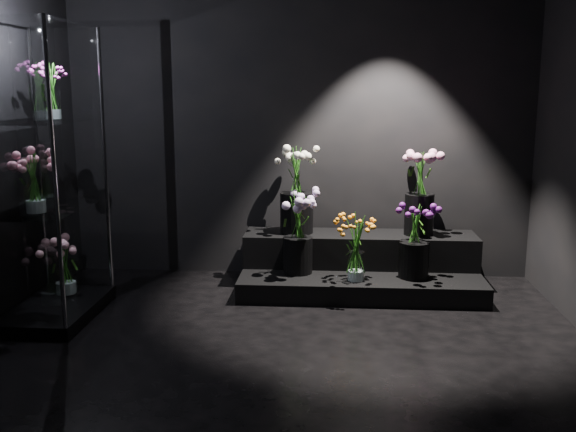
# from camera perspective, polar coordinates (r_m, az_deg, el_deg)

# --- Properties ---
(floor) EXTENTS (4.00, 4.00, 0.00)m
(floor) POSITION_cam_1_polar(r_m,az_deg,el_deg) (3.94, -0.71, -13.23)
(floor) COLOR black
(floor) RESTS_ON ground
(wall_back) EXTENTS (4.00, 0.00, 4.00)m
(wall_back) POSITION_cam_1_polar(r_m,az_deg,el_deg) (5.58, 0.98, 8.88)
(wall_back) COLOR black
(wall_back) RESTS_ON floor
(wall_front) EXTENTS (4.00, 0.00, 4.00)m
(wall_front) POSITION_cam_1_polar(r_m,az_deg,el_deg) (1.62, -6.73, 2.93)
(wall_front) COLOR black
(wall_front) RESTS_ON floor
(display_riser) EXTENTS (1.94, 0.86, 0.43)m
(display_riser) POSITION_cam_1_polar(r_m,az_deg,el_deg) (5.39, 6.41, -4.46)
(display_riser) COLOR black
(display_riser) RESTS_ON floor
(display_case) EXTENTS (0.57, 0.94, 2.07)m
(display_case) POSITION_cam_1_polar(r_m,az_deg,el_deg) (4.79, -20.69, 3.39)
(display_case) COLOR black
(display_case) RESTS_ON floor
(bouquet_orange_bells) EXTENTS (0.30, 0.30, 0.53)m
(bouquet_orange_bells) POSITION_cam_1_polar(r_m,az_deg,el_deg) (4.98, 6.09, -2.71)
(bouquet_orange_bells) COLOR white
(bouquet_orange_bells) RESTS_ON display_riser
(bouquet_lilac) EXTENTS (0.47, 0.47, 0.68)m
(bouquet_lilac) POSITION_cam_1_polar(r_m,az_deg,el_deg) (5.14, 0.88, -0.76)
(bouquet_lilac) COLOR black
(bouquet_lilac) RESTS_ON display_riser
(bouquet_purple) EXTENTS (0.37, 0.37, 0.59)m
(bouquet_purple) POSITION_cam_1_polar(r_m,az_deg,el_deg) (5.12, 11.19, -1.82)
(bouquet_purple) COLOR black
(bouquet_purple) RESTS_ON display_riser
(bouquet_cream_roses) EXTENTS (0.41, 0.41, 0.74)m
(bouquet_cream_roses) POSITION_cam_1_polar(r_m,az_deg,el_deg) (5.37, 0.78, 2.88)
(bouquet_cream_roses) COLOR black
(bouquet_cream_roses) RESTS_ON display_riser
(bouquet_pink_roses) EXTENTS (0.36, 0.36, 0.72)m
(bouquet_pink_roses) POSITION_cam_1_polar(r_m,az_deg,el_deg) (5.41, 11.66, 2.70)
(bouquet_pink_roses) COLOR black
(bouquet_pink_roses) RESTS_ON display_riser
(bouquet_case_pink) EXTENTS (0.36, 0.36, 0.41)m
(bouquet_case_pink) POSITION_cam_1_polar(r_m,az_deg,el_deg) (4.63, -21.64, 2.97)
(bouquet_case_pink) COLOR white
(bouquet_case_pink) RESTS_ON display_case
(bouquet_case_magenta) EXTENTS (0.23, 0.23, 0.38)m
(bouquet_case_magenta) POSITION_cam_1_polar(r_m,az_deg,el_deg) (4.87, -20.24, 10.40)
(bouquet_case_magenta) COLOR white
(bouquet_case_magenta) RESTS_ON display_case
(bouquet_case_base_pink) EXTENTS (0.40, 0.40, 0.44)m
(bouquet_case_base_pink) POSITION_cam_1_polar(r_m,az_deg,el_deg) (5.16, -19.24, -4.04)
(bouquet_case_base_pink) COLOR white
(bouquet_case_base_pink) RESTS_ON display_case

